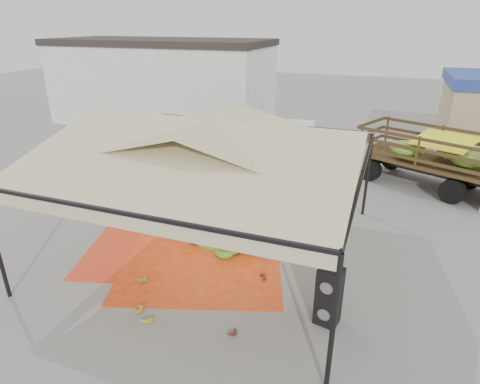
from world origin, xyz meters
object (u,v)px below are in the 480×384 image
at_px(speaker_stack, 329,296).
at_px(truck_right, 459,158).
at_px(vendor, 302,168).
at_px(truck_left, 252,140).
at_px(banana_heap, 246,207).

relative_size(speaker_stack, truck_right, 0.19).
distance_m(vendor, truck_left, 3.62).
relative_size(speaker_stack, truck_left, 0.22).
distance_m(banana_heap, vendor, 3.72).
height_order(vendor, truck_left, truck_left).
bearing_deg(banana_heap, speaker_stack, -49.24).
xyz_separation_m(speaker_stack, truck_right, (3.52, 9.40, 0.78)).
xyz_separation_m(banana_heap, speaker_stack, (3.43, -3.98, 0.11)).
height_order(banana_heap, truck_left, truck_left).
relative_size(vendor, truck_left, 0.30).
bearing_deg(banana_heap, truck_right, 37.95).
bearing_deg(speaker_stack, truck_left, 130.33).
bearing_deg(truck_left, speaker_stack, -71.16).
distance_m(banana_heap, truck_right, 8.86).
bearing_deg(truck_left, vendor, -45.90).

